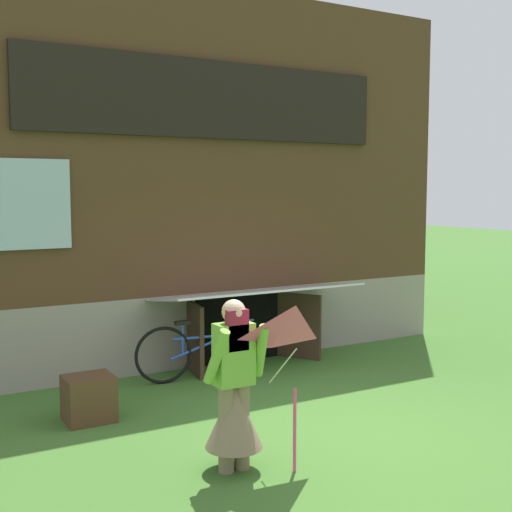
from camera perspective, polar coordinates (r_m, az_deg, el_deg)
ground_plane at (r=7.41m, az=7.13°, el=-14.19°), size 60.00×60.00×0.00m
log_house at (r=11.75m, az=-9.07°, el=6.30°), size 8.17×5.98×5.31m
person at (r=6.13m, az=-1.85°, el=-12.00°), size 0.61×0.52×1.55m
kite at (r=5.76m, az=3.36°, el=-7.48°), size 0.73×0.73×1.46m
bicycle_blue at (r=9.02m, az=-4.63°, el=-7.95°), size 1.77×0.32×0.81m
wooden_crate at (r=7.69m, az=-13.91°, el=-11.58°), size 0.52×0.44×0.50m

